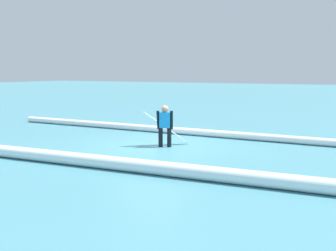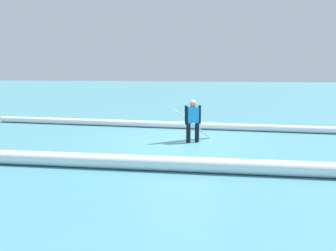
# 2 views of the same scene
# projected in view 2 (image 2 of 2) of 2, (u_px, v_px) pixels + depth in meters

# --- Properties ---
(ground_plane) EXTENTS (129.66, 129.66, 0.00)m
(ground_plane) POSITION_uv_depth(u_px,v_px,m) (180.00, 142.00, 11.27)
(ground_plane) COLOR teal
(surfer) EXTENTS (0.49, 0.32, 1.34)m
(surfer) POSITION_uv_depth(u_px,v_px,m) (193.00, 119.00, 11.16)
(surfer) COLOR black
(surfer) RESTS_ON ground_plane
(surfboard) EXTENTS (1.33, 1.30, 1.19)m
(surfboard) POSITION_uv_depth(u_px,v_px,m) (190.00, 123.00, 11.49)
(surfboard) COLOR white
(surfboard) RESTS_ON ground_plane
(wave_crest_foreground) EXTENTS (17.12, 0.33, 0.26)m
(wave_crest_foreground) POSITION_uv_depth(u_px,v_px,m) (195.00, 126.00, 13.82)
(wave_crest_foreground) COLOR white
(wave_crest_foreground) RESTS_ON ground_plane
(wave_crest_midground) EXTENTS (25.96, 2.13, 0.33)m
(wave_crest_midground) POSITION_uv_depth(u_px,v_px,m) (111.00, 161.00, 8.22)
(wave_crest_midground) COLOR white
(wave_crest_midground) RESTS_ON ground_plane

